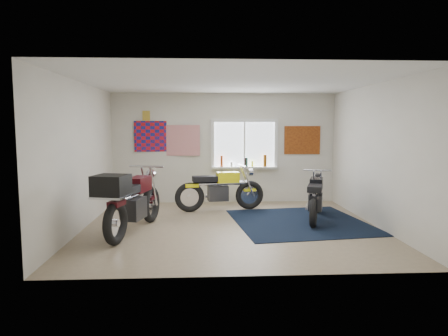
{
  "coord_description": "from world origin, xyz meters",
  "views": [
    {
      "loc": [
        -0.53,
        -7.37,
        1.9
      ],
      "look_at": [
        -0.12,
        0.4,
        1.08
      ],
      "focal_mm": 32.0,
      "sensor_mm": 36.0,
      "label": 1
    }
  ],
  "objects": [
    {
      "name": "ground",
      "position": [
        0.0,
        0.0,
        0.0
      ],
      "size": [
        5.5,
        5.5,
        0.0
      ],
      "primitive_type": "plane",
      "color": "#9E896B",
      "rests_on": "ground"
    },
    {
      "name": "black_chrome_bike",
      "position": [
        1.75,
        0.49,
        0.43
      ],
      "size": [
        0.82,
        1.85,
        0.99
      ],
      "rotation": [
        0.0,
        0.0,
        1.24
      ],
      "color": "black",
      "rests_on": "navy_rug"
    },
    {
      "name": "oil_bottles",
      "position": [
        0.57,
        2.4,
        1.03
      ],
      "size": [
        1.16,
        0.09,
        0.3
      ],
      "color": "#973916",
      "rests_on": "window_assembly"
    },
    {
      "name": "triumph_poster",
      "position": [
        1.95,
        2.48,
        1.55
      ],
      "size": [
        0.9,
        0.03,
        0.7
      ],
      "primitive_type": "cube",
      "color": "#A54C14",
      "rests_on": "room_shell"
    },
    {
      "name": "yellow_triumph",
      "position": [
        -0.16,
        1.5,
        0.45
      ],
      "size": [
        2.04,
        0.63,
        1.03
      ],
      "rotation": [
        0.0,
        0.0,
        0.17
      ],
      "color": "black",
      "rests_on": "ground"
    },
    {
      "name": "window_assembly",
      "position": [
        0.5,
        2.47,
        1.37
      ],
      "size": [
        1.66,
        0.17,
        1.26
      ],
      "color": "white",
      "rests_on": "room_shell"
    },
    {
      "name": "room_shell",
      "position": [
        0.0,
        0.0,
        1.64
      ],
      "size": [
        5.5,
        5.5,
        5.5
      ],
      "color": "white",
      "rests_on": "ground"
    },
    {
      "name": "navy_rug",
      "position": [
        1.38,
        0.3,
        0.01
      ],
      "size": [
        2.8,
        2.89,
        0.01
      ],
      "primitive_type": "cube",
      "rotation": [
        0.0,
        0.0,
        0.12
      ],
      "color": "black",
      "rests_on": "ground"
    },
    {
      "name": "maroon_tourer",
      "position": [
        -1.8,
        -0.46,
        0.6
      ],
      "size": [
        0.99,
        2.27,
        1.16
      ],
      "rotation": [
        0.0,
        0.0,
        1.33
      ],
      "color": "black",
      "rests_on": "ground"
    },
    {
      "name": "flag_display",
      "position": [
        -1.9,
        2.48,
        2.15
      ],
      "size": [
        1.6,
        0.1,
        1.17
      ],
      "color": "red",
      "rests_on": "room_shell"
    }
  ]
}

